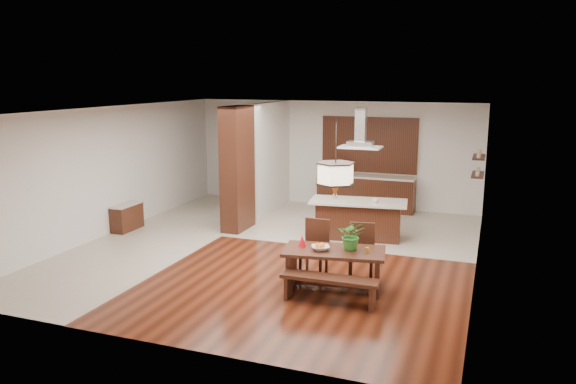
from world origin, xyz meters
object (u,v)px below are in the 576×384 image
at_px(dining_bench, 329,290).
at_px(foliage_plant, 352,235).
at_px(fruit_bowl, 320,248).
at_px(kitchen_island, 358,219).
at_px(range_hood, 361,128).
at_px(dining_table, 334,260).
at_px(dining_chair_left, 314,250).
at_px(hallway_console, 127,217).
at_px(dining_chair_right, 361,253).
at_px(microwave, 338,168).
at_px(island_cup, 375,200).
at_px(pendant_lantern, 336,159).

distance_m(dining_bench, foliage_plant, 1.04).
bearing_deg(fruit_bowl, kitchen_island, 91.96).
xyz_separation_m(kitchen_island, range_hood, (0.00, 0.00, 2.02)).
relative_size(dining_table, dining_chair_left, 1.73).
xyz_separation_m(hallway_console, dining_chair_right, (5.92, -1.37, 0.19)).
bearing_deg(dining_bench, microwave, 104.32).
distance_m(dining_bench, kitchen_island, 3.79).
bearing_deg(dining_table, dining_chair_right, 59.93).
bearing_deg(island_cup, foliage_plant, -85.95).
relative_size(foliage_plant, microwave, 0.88).
height_order(foliage_plant, range_hood, range_hood).
distance_m(dining_chair_right, fruit_bowl, 0.90).
xyz_separation_m(dining_table, kitchen_island, (-0.32, 3.16, -0.07)).
bearing_deg(dining_chair_left, island_cup, 78.60).
xyz_separation_m(fruit_bowl, range_hood, (-0.11, 3.26, 1.73)).
height_order(dining_chair_right, kitchen_island, dining_chair_right).
bearing_deg(dining_chair_left, foliage_plant, -22.46).
height_order(fruit_bowl, kitchen_island, kitchen_island).
xyz_separation_m(dining_table, foliage_plant, (0.27, 0.11, 0.43)).
relative_size(dining_table, foliage_plant, 3.63).
height_order(dining_chair_left, fruit_bowl, dining_chair_left).
bearing_deg(dining_table, hallway_console, 160.77).
distance_m(hallway_console, kitchen_island, 5.40).
distance_m(pendant_lantern, foliage_plant, 1.33).
xyz_separation_m(pendant_lantern, microwave, (-1.57, 5.92, -1.14)).
height_order(dining_bench, pendant_lantern, pendant_lantern).
distance_m(dining_chair_right, range_hood, 3.31).
bearing_deg(dining_table, dining_bench, -80.78).
bearing_deg(microwave, pendant_lantern, -88.99).
xyz_separation_m(dining_bench, range_hood, (-0.42, 3.77, 2.24)).
bearing_deg(foliage_plant, island_cup, 94.05).
bearing_deg(kitchen_island, foliage_plant, -86.53).
height_order(dining_table, dining_bench, dining_table).
bearing_deg(island_cup, dining_table, -91.11).
relative_size(dining_table, microwave, 3.21).
relative_size(kitchen_island, range_hood, 2.46).
bearing_deg(dining_chair_left, hallway_console, 164.09).
distance_m(dining_bench, island_cup, 3.74).
bearing_deg(dining_bench, dining_chair_left, 119.77).
bearing_deg(dining_chair_right, hallway_console, 157.14).
xyz_separation_m(dining_chair_right, fruit_bowl, (-0.55, -0.67, 0.23)).
bearing_deg(range_hood, kitchen_island, -90.00).
xyz_separation_m(hallway_console, microwave, (4.01, 3.97, 0.79)).
bearing_deg(dining_chair_left, range_hood, 86.93).
bearing_deg(island_cup, pendant_lantern, -91.11).
bearing_deg(microwave, dining_bench, -89.50).
xyz_separation_m(dining_table, island_cup, (0.06, 3.07, 0.40)).
bearing_deg(microwave, range_hood, -79.52).
relative_size(pendant_lantern, fruit_bowl, 4.34).
relative_size(foliage_plant, fruit_bowl, 1.64).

